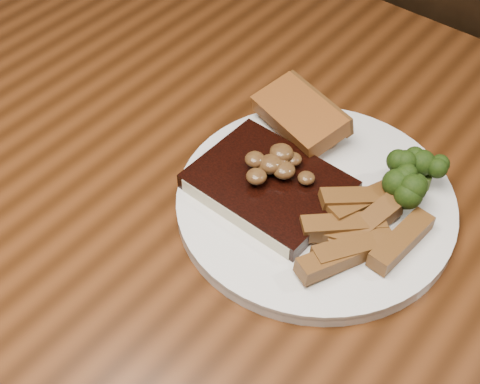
% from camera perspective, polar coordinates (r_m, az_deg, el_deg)
% --- Properties ---
extents(dining_table, '(1.60, 0.90, 0.75)m').
position_cam_1_polar(dining_table, '(0.77, -1.48, -5.80)').
color(dining_table, '#48230E').
rests_on(dining_table, ground).
extents(plate, '(0.35, 0.35, 0.01)m').
position_cam_1_polar(plate, '(0.70, 6.43, -0.96)').
color(plate, silver).
rests_on(plate, dining_table).
extents(steak, '(0.15, 0.12, 0.02)m').
position_cam_1_polar(steak, '(0.69, 2.48, 0.52)').
color(steak, black).
rests_on(steak, plate).
extents(steak_bone, '(0.14, 0.02, 0.02)m').
position_cam_1_polar(steak_bone, '(0.66, -0.23, -2.19)').
color(steak_bone, beige).
rests_on(steak_bone, plate).
extents(mushroom_pile, '(0.07, 0.07, 0.03)m').
position_cam_1_polar(mushroom_pile, '(0.68, 3.43, 2.79)').
color(mushroom_pile, '#533A1A').
rests_on(mushroom_pile, steak).
extents(garlic_bread, '(0.11, 0.08, 0.02)m').
position_cam_1_polar(garlic_bread, '(0.75, 4.99, 5.43)').
color(garlic_bread, brown).
rests_on(garlic_bread, plate).
extents(potato_wedges, '(0.11, 0.11, 0.02)m').
position_cam_1_polar(potato_wedges, '(0.66, 9.71, -3.12)').
color(potato_wedges, brown).
rests_on(potato_wedges, plate).
extents(broccoli_cluster, '(0.08, 0.08, 0.04)m').
position_cam_1_polar(broccoli_cluster, '(0.70, 14.42, 0.67)').
color(broccoli_cluster, '#20320B').
rests_on(broccoli_cluster, plate).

